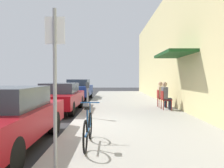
# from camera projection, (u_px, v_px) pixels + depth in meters

# --- Properties ---
(ground_plane) EXTENTS (60.00, 60.00, 0.00)m
(ground_plane) POSITION_uv_depth(u_px,v_px,m) (70.00, 128.00, 7.22)
(ground_plane) COLOR #2D2D30
(sidewalk_slab) EXTENTS (4.50, 32.00, 0.12)m
(sidewalk_slab) POSITION_uv_depth(u_px,v_px,m) (134.00, 115.00, 9.24)
(sidewalk_slab) COLOR #9E9B93
(sidewalk_slab) RESTS_ON ground_plane
(building_facade) EXTENTS (1.40, 32.00, 6.36)m
(building_facade) POSITION_uv_depth(u_px,v_px,m) (193.00, 39.00, 9.17)
(building_facade) COLOR beige
(building_facade) RESTS_ON ground_plane
(parked_car_0) EXTENTS (1.80, 4.40, 1.39)m
(parked_car_0) POSITION_uv_depth(u_px,v_px,m) (4.00, 117.00, 5.07)
(parked_car_0) COLOR maroon
(parked_car_0) RESTS_ON ground_plane
(parked_car_1) EXTENTS (1.80, 4.40, 1.35)m
(parked_car_1) POSITION_uv_depth(u_px,v_px,m) (60.00, 97.00, 10.68)
(parked_car_1) COLOR maroon
(parked_car_1) RESTS_ON ground_plane
(parked_car_2) EXTENTS (1.80, 4.40, 1.49)m
(parked_car_2) POSITION_uv_depth(u_px,v_px,m) (79.00, 89.00, 16.99)
(parked_car_2) COLOR navy
(parked_car_2) RESTS_ON ground_plane
(parking_meter) EXTENTS (0.12, 0.10, 1.32)m
(parking_meter) POSITION_uv_depth(u_px,v_px,m) (88.00, 97.00, 8.37)
(parking_meter) COLOR slate
(parking_meter) RESTS_ON sidewalk_slab
(street_sign) EXTENTS (0.32, 0.06, 2.60)m
(street_sign) POSITION_uv_depth(u_px,v_px,m) (55.00, 75.00, 3.66)
(street_sign) COLOR gray
(street_sign) RESTS_ON sidewalk_slab
(bicycle_0) EXTENTS (0.46, 1.71, 0.90)m
(bicycle_0) POSITION_uv_depth(u_px,v_px,m) (88.00, 129.00, 4.93)
(bicycle_0) COLOR black
(bicycle_0) RESTS_ON sidewalk_slab
(cafe_chair_0) EXTENTS (0.46, 0.46, 0.87)m
(cafe_chair_0) POSITION_uv_depth(u_px,v_px,m) (165.00, 99.00, 10.51)
(cafe_chair_0) COLOR maroon
(cafe_chair_0) RESTS_ON sidewalk_slab
(seated_patron_0) EXTENTS (0.44, 0.37, 1.29)m
(seated_patron_0) POSITION_uv_depth(u_px,v_px,m) (166.00, 95.00, 10.50)
(seated_patron_0) COLOR #232838
(seated_patron_0) RESTS_ON sidewalk_slab
(cafe_chair_1) EXTENTS (0.45, 0.45, 0.87)m
(cafe_chair_1) POSITION_uv_depth(u_px,v_px,m) (160.00, 97.00, 11.38)
(cafe_chair_1) COLOR maroon
(cafe_chair_1) RESTS_ON sidewalk_slab
(seated_patron_1) EXTENTS (0.43, 0.36, 1.29)m
(seated_patron_1) POSITION_uv_depth(u_px,v_px,m) (162.00, 93.00, 11.37)
(seated_patron_1) COLOR #232838
(seated_patron_1) RESTS_ON sidewalk_slab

